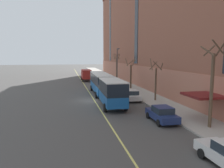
{
  "coord_description": "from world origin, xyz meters",
  "views": [
    {
      "loc": [
        -3.8,
        -30.91,
        6.46
      ],
      "look_at": [
        3.57,
        3.88,
        1.8
      ],
      "focal_mm": 35.0,
      "sensor_mm": 36.0,
      "label": 1
    }
  ],
  "objects": [
    {
      "name": "sidewalk",
      "position": [
        8.71,
        3.0,
        0.07
      ],
      "size": [
        4.39,
        160.0,
        0.15
      ],
      "primitive_type": "cube",
      "color": "#ADA89E",
      "rests_on": "ground"
    },
    {
      "name": "street_tree_mid_block",
      "position": [
        8.53,
        -2.35,
        3.07
      ],
      "size": [
        1.86,
        1.83,
        5.89
      ],
      "color": "brown",
      "rests_on": "sidewalk"
    },
    {
      "name": "parked_car_white_8",
      "position": [
        5.34,
        -1.25,
        0.78
      ],
      "size": [
        2.06,
        4.4,
        1.56
      ],
      "color": "silver",
      "rests_on": "ground"
    },
    {
      "name": "parked_car_navy_2",
      "position": [
        5.38,
        5.24,
        0.78
      ],
      "size": [
        2.0,
        4.79,
        1.56
      ],
      "color": "navy",
      "rests_on": "ground"
    },
    {
      "name": "street_tree_near_corner",
      "position": [
        8.53,
        -14.42,
        3.98
      ],
      "size": [
        1.6,
        1.6,
        7.64
      ],
      "color": "brown",
      "rests_on": "sidewalk"
    },
    {
      "name": "street_lamp",
      "position": [
        7.12,
        15.02,
        4.87
      ],
      "size": [
        0.36,
        1.48,
        7.84
      ],
      "color": "#2D2D30",
      "rests_on": "sidewalk"
    },
    {
      "name": "street_tree_far_downtown",
      "position": [
        8.54,
        21.75,
        3.62
      ],
      "size": [
        1.53,
        1.56,
        6.83
      ],
      "color": "brown",
      "rests_on": "sidewalk"
    },
    {
      "name": "apartment_facade",
      "position": [
        16.89,
        -0.0,
        13.94
      ],
      "size": [
        15.2,
        110.0,
        27.92
      ],
      "color": "#935642",
      "rests_on": "ground"
    },
    {
      "name": "city_bus",
      "position": [
        1.82,
        1.12,
        2.04
      ],
      "size": [
        2.99,
        18.88,
        3.49
      ],
      "color": "#19569E",
      "rests_on": "ground"
    },
    {
      "name": "street_tree_far_uptown",
      "position": [
        8.53,
        9.75,
        2.98
      ],
      "size": [
        1.74,
        1.79,
        5.76
      ],
      "color": "brown",
      "rests_on": "sidewalk"
    },
    {
      "name": "parked_car_silver_3",
      "position": [
        5.44,
        18.34,
        0.78
      ],
      "size": [
        1.93,
        4.6,
        1.56
      ],
      "color": "#B7B7BC",
      "rests_on": "ground"
    },
    {
      "name": "parked_car_green_4",
      "position": [
        5.19,
        27.08,
        0.78
      ],
      "size": [
        1.94,
        4.68,
        1.56
      ],
      "color": "#23603D",
      "rests_on": "ground"
    },
    {
      "name": "parked_car_navy_5",
      "position": [
        5.35,
        33.41,
        0.78
      ],
      "size": [
        2.09,
        4.49,
        1.56
      ],
      "color": "navy",
      "rests_on": "ground"
    },
    {
      "name": "ground_plane",
      "position": [
        0.0,
        0.0,
        0.0
      ],
      "size": [
        260.0,
        260.0,
        0.0
      ],
      "primitive_type": "plane",
      "color": "#4C4947"
    },
    {
      "name": "parked_car_navy_0",
      "position": [
        5.29,
        -11.61,
        0.78
      ],
      "size": [
        2.03,
        4.27,
        1.56
      ],
      "color": "navy",
      "rests_on": "ground"
    },
    {
      "name": "lane_centerline",
      "position": [
        0.12,
        3.0,
        0.0
      ],
      "size": [
        0.16,
        140.0,
        0.01
      ],
      "primitive_type": "cube",
      "color": "#E0D66B",
      "rests_on": "ground"
    },
    {
      "name": "box_truck",
      "position": [
        1.25,
        25.01,
        1.65
      ],
      "size": [
        2.39,
        7.3,
        2.86
      ],
      "color": "maroon",
      "rests_on": "ground"
    },
    {
      "name": "parked_car_red_7",
      "position": [
        5.32,
        11.71,
        0.78
      ],
      "size": [
        2.0,
        4.37,
        1.56
      ],
      "color": "#B21E19",
      "rests_on": "ground"
    }
  ]
}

